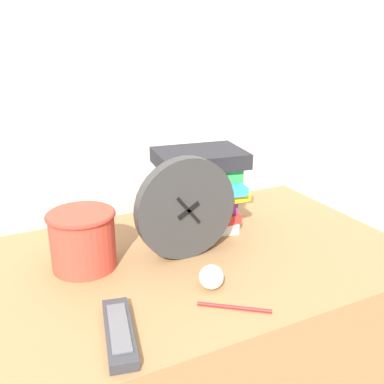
% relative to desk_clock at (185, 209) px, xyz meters
% --- Properties ---
extents(wall_back, '(6.00, 0.04, 2.40)m').
position_rel_desk_clock_xyz_m(wall_back, '(0.00, 0.40, 0.31)').
color(wall_back, beige).
rests_on(wall_back, ground_plane).
extents(desk, '(1.12, 0.67, 0.76)m').
position_rel_desk_clock_xyz_m(desk, '(0.00, -0.01, -0.51)').
color(desk, olive).
rests_on(desk, ground_plane).
extents(desk_clock, '(0.26, 0.03, 0.26)m').
position_rel_desk_clock_xyz_m(desk_clock, '(0.00, 0.00, 0.00)').
color(desk_clock, '#333333').
rests_on(desk_clock, desk).
extents(book_stack, '(0.28, 0.23, 0.23)m').
position_rel_desk_clock_xyz_m(book_stack, '(0.11, 0.13, -0.01)').
color(book_stack, white).
rests_on(book_stack, desk).
extents(basket, '(0.16, 0.16, 0.14)m').
position_rel_desk_clock_xyz_m(basket, '(-0.24, 0.06, -0.05)').
color(basket, '#C63D2D').
rests_on(basket, desk).
extents(tv_remote, '(0.09, 0.20, 0.02)m').
position_rel_desk_clock_xyz_m(tv_remote, '(-0.25, -0.23, -0.12)').
color(tv_remote, '#333338').
rests_on(tv_remote, desk).
extents(crumpled_paper_ball, '(0.05, 0.05, 0.05)m').
position_rel_desk_clock_xyz_m(crumpled_paper_ball, '(-0.01, -0.16, -0.10)').
color(crumpled_paper_ball, white).
rests_on(crumpled_paper_ball, desk).
extents(pen, '(0.13, 0.10, 0.01)m').
position_rel_desk_clock_xyz_m(pen, '(-0.01, -0.25, -0.13)').
color(pen, '#B21E1E').
rests_on(pen, desk).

